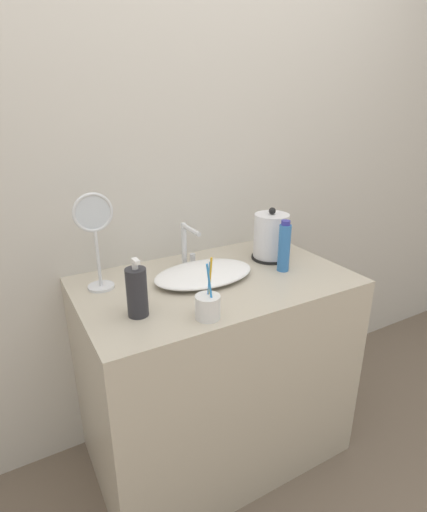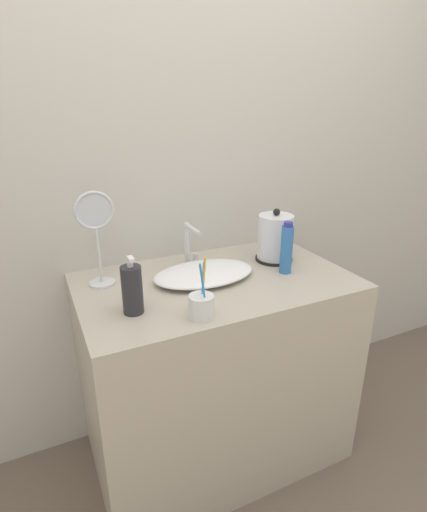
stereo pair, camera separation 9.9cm
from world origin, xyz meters
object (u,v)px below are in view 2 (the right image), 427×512
object	(u,v)px
electric_kettle	(275,239)
toothbrush_cup	(201,306)
lotion_bottle	(132,289)
shampoo_bottle	(287,249)
vanity_mirror	(96,231)
faucet	(190,242)

from	to	relation	value
electric_kettle	toothbrush_cup	world-z (taller)	electric_kettle
toothbrush_cup	lotion_bottle	size ratio (longest dim) A/B	1.03
lotion_bottle	shampoo_bottle	size ratio (longest dim) A/B	0.94
electric_kettle	vanity_mirror	distance (m)	0.73
shampoo_bottle	electric_kettle	bearing A→B (deg)	75.65
faucet	electric_kettle	size ratio (longest dim) A/B	0.79
lotion_bottle	shampoo_bottle	bearing A→B (deg)	5.46
toothbrush_cup	shampoo_bottle	size ratio (longest dim) A/B	0.96
faucet	electric_kettle	xyz separation A→B (m)	(0.35, -0.10, -0.01)
faucet	vanity_mirror	size ratio (longest dim) A/B	0.51
faucet	toothbrush_cup	xyz separation A→B (m)	(-0.13, -0.42, -0.06)
lotion_bottle	shampoo_bottle	xyz separation A→B (m)	(0.64, 0.06, 0.02)
lotion_bottle	vanity_mirror	bearing A→B (deg)	101.23
electric_kettle	vanity_mirror	size ratio (longest dim) A/B	0.64
toothbrush_cup	shampoo_bottle	bearing A→B (deg)	22.48
vanity_mirror	shampoo_bottle	bearing A→B (deg)	-16.26
shampoo_bottle	vanity_mirror	world-z (taller)	vanity_mirror
faucet	lotion_bottle	size ratio (longest dim) A/B	0.91
lotion_bottle	shampoo_bottle	distance (m)	0.64
shampoo_bottle	toothbrush_cup	bearing A→B (deg)	-157.52
toothbrush_cup	vanity_mirror	size ratio (longest dim) A/B	0.57
electric_kettle	lotion_bottle	size ratio (longest dim) A/B	1.16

